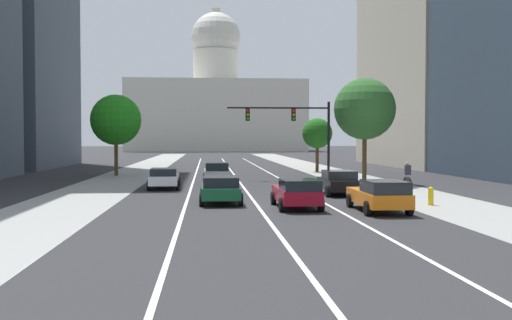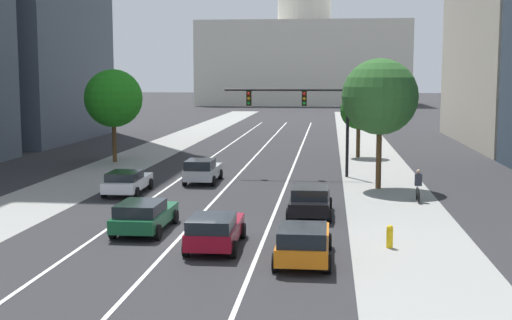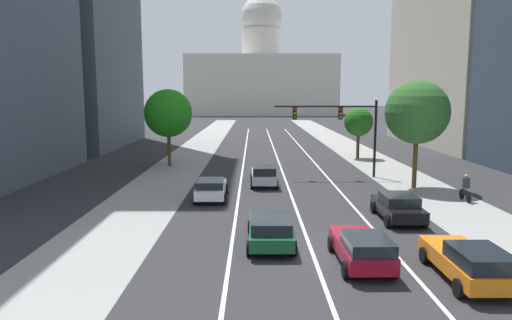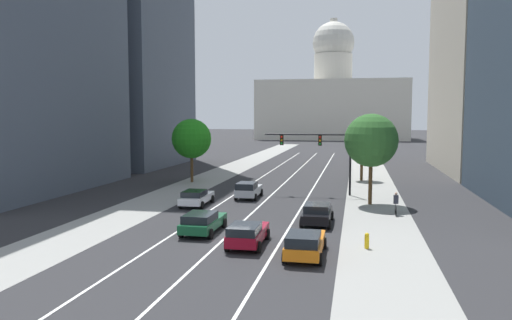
# 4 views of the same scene
# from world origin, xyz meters

# --- Properties ---
(ground_plane) EXTENTS (400.00, 400.00, 0.00)m
(ground_plane) POSITION_xyz_m (0.00, 40.00, 0.00)
(ground_plane) COLOR #2B2B2D
(sidewalk_left) EXTENTS (4.93, 130.00, 0.01)m
(sidewalk_left) POSITION_xyz_m (-9.38, 35.00, 0.01)
(sidewalk_left) COLOR gray
(sidewalk_left) RESTS_ON ground
(sidewalk_right) EXTENTS (4.93, 130.00, 0.01)m
(sidewalk_right) POSITION_xyz_m (9.38, 35.00, 0.01)
(sidewalk_right) COLOR gray
(sidewalk_right) RESTS_ON ground
(lane_stripe_left) EXTENTS (0.16, 90.00, 0.01)m
(lane_stripe_left) POSITION_xyz_m (-3.46, 25.00, 0.01)
(lane_stripe_left) COLOR white
(lane_stripe_left) RESTS_ON ground
(lane_stripe_center) EXTENTS (0.16, 90.00, 0.01)m
(lane_stripe_center) POSITION_xyz_m (0.00, 25.00, 0.01)
(lane_stripe_center) COLOR white
(lane_stripe_center) RESTS_ON ground
(lane_stripe_right) EXTENTS (0.16, 90.00, 0.01)m
(lane_stripe_right) POSITION_xyz_m (3.46, 25.00, 0.01)
(lane_stripe_right) COLOR white
(lane_stripe_right) RESTS_ON ground
(capitol_building) EXTENTS (46.26, 25.92, 38.09)m
(capitol_building) POSITION_xyz_m (0.00, 133.62, 11.74)
(capitol_building) COLOR beige
(capitol_building) RESTS_ON ground
(car_crimson) EXTENTS (2.02, 4.47, 1.41)m
(car_crimson) POSITION_xyz_m (1.73, -2.09, 0.75)
(car_crimson) COLOR maroon
(car_crimson) RESTS_ON ground
(car_silver) EXTENTS (1.99, 4.30, 1.54)m
(car_silver) POSITION_xyz_m (-1.73, 14.11, 0.80)
(car_silver) COLOR #B2B5BA
(car_silver) RESTS_ON ground
(car_orange) EXTENTS (2.02, 4.70, 1.44)m
(car_orange) POSITION_xyz_m (5.18, -3.68, 0.76)
(car_orange) COLOR orange
(car_orange) RESTS_ON ground
(car_green) EXTENTS (2.10, 4.62, 1.38)m
(car_green) POSITION_xyz_m (-1.73, 0.46, 0.73)
(car_green) COLOR #14512D
(car_green) RESTS_ON ground
(car_black) EXTENTS (2.08, 4.42, 1.41)m
(car_black) POSITION_xyz_m (5.18, 4.64, 0.74)
(car_black) COLOR black
(car_black) RESTS_ON ground
(car_white) EXTENTS (2.08, 4.67, 1.35)m
(car_white) POSITION_xyz_m (-5.18, 9.68, 0.72)
(car_white) COLOR silver
(car_white) RESTS_ON ground
(traffic_signal_mast) EXTENTS (8.15, 0.39, 6.16)m
(traffic_signal_mast) POSITION_xyz_m (4.56, 17.61, 4.45)
(traffic_signal_mast) COLOR black
(traffic_signal_mast) RESTS_ON ground
(cyclist) EXTENTS (0.37, 1.70, 1.72)m
(cyclist) POSITION_xyz_m (10.72, 8.97, 0.85)
(cyclist) COLOR black
(cyclist) RESTS_ON ground
(street_tree_near_right) EXTENTS (2.96, 2.96, 5.26)m
(street_tree_near_right) POSITION_xyz_m (8.37, 28.88, 3.75)
(street_tree_near_right) COLOR #51381E
(street_tree_near_right) RESTS_ON ground
(street_tree_far_right) EXTENTS (4.44, 4.44, 7.61)m
(street_tree_far_right) POSITION_xyz_m (8.94, 13.19, 5.37)
(street_tree_far_right) COLOR #51381E
(street_tree_far_right) RESTS_ON ground
(street_tree_mid_left) EXTENTS (4.41, 4.41, 7.09)m
(street_tree_mid_left) POSITION_xyz_m (-10.33, 23.83, 4.87)
(street_tree_mid_left) COLOR #51381E
(street_tree_mid_left) RESTS_ON ground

